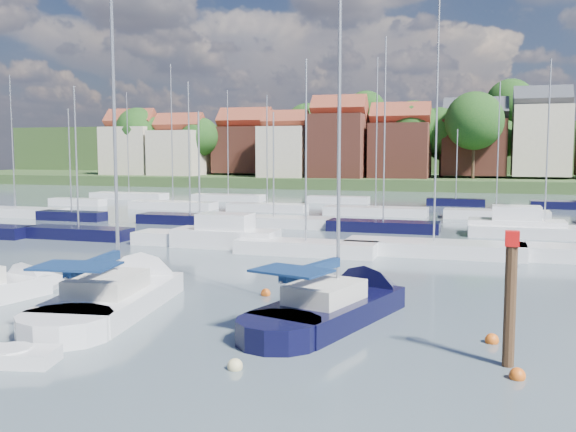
% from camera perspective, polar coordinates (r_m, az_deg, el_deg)
% --- Properties ---
extents(ground, '(260.00, 260.00, 0.00)m').
position_cam_1_polar(ground, '(60.63, 6.46, -0.27)').
color(ground, '#45545E').
rests_on(ground, ground).
extents(sailboat_centre, '(5.07, 12.77, 16.84)m').
position_cam_1_polar(sailboat_centre, '(28.40, -13.92, -6.65)').
color(sailboat_centre, silver).
rests_on(sailboat_centre, ground).
extents(sailboat_navy, '(5.94, 11.45, 15.36)m').
position_cam_1_polar(sailboat_navy, '(25.58, 5.31, -7.86)').
color(sailboat_navy, black).
rests_on(sailboat_navy, ground).
extents(tender, '(2.91, 1.80, 0.58)m').
position_cam_1_polar(tender, '(21.44, -23.41, -11.40)').
color(tender, silver).
rests_on(tender, ground).
extents(timber_piling, '(0.40, 0.40, 6.31)m').
position_cam_1_polar(timber_piling, '(20.40, 19.04, -9.74)').
color(timber_piling, '#4C331E').
rests_on(timber_piling, ground).
extents(buoy_d, '(0.46, 0.46, 0.46)m').
position_cam_1_polar(buoy_d, '(19.42, -4.73, -13.43)').
color(buoy_d, beige).
rests_on(buoy_d, ground).
extents(buoy_e, '(0.43, 0.43, 0.43)m').
position_cam_1_polar(buoy_e, '(28.66, -2.00, -7.08)').
color(buoy_e, '#D85914').
rests_on(buoy_e, ground).
extents(buoy_f, '(0.46, 0.46, 0.46)m').
position_cam_1_polar(buoy_f, '(19.69, 19.70, -13.48)').
color(buoy_f, '#D85914').
rests_on(buoy_f, ground).
extents(buoy_h, '(0.46, 0.46, 0.46)m').
position_cam_1_polar(buoy_h, '(22.87, 17.66, -10.70)').
color(buoy_h, '#D85914').
rests_on(buoy_h, ground).
extents(marina_field, '(79.62, 41.41, 15.93)m').
position_cam_1_polar(marina_field, '(55.50, 7.46, -0.40)').
color(marina_field, silver).
rests_on(marina_field, ground).
extents(far_shore_town, '(212.46, 90.00, 22.27)m').
position_cam_1_polar(far_shore_town, '(152.18, 13.88, 4.98)').
color(far_shore_town, '#354E27').
rests_on(far_shore_town, ground).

